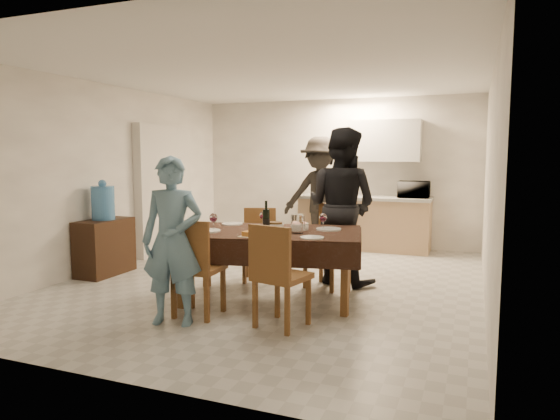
{
  "coord_description": "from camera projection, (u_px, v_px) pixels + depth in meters",
  "views": [
    {
      "loc": [
        2.36,
        -5.75,
        1.62
      ],
      "look_at": [
        0.22,
        -0.3,
        0.97
      ],
      "focal_mm": 32.0,
      "sensor_mm": 36.0,
      "label": 1
    }
  ],
  "objects": [
    {
      "name": "chair_near_left",
      "position": [
        193.0,
        258.0,
        4.9
      ],
      "size": [
        0.47,
        0.47,
        0.53
      ],
      "rotation": [
        0.0,
        0.0,
        0.04
      ],
      "color": "brown",
      "rests_on": "floor"
    },
    {
      "name": "kitchen_worktop",
      "position": [
        364.0,
        198.0,
        8.52
      ],
      "size": [
        2.24,
        0.64,
        0.05
      ],
      "primitive_type": "cube",
      "color": "#A5A6A1",
      "rests_on": "kitchen_base_cabinet"
    },
    {
      "name": "wall_front",
      "position": [
        107.0,
        201.0,
        3.43
      ],
      "size": [
        5.0,
        0.02,
        2.6
      ],
      "primitive_type": "cube",
      "color": "white",
      "rests_on": "floor"
    },
    {
      "name": "chair_far_left",
      "position": [
        256.0,
        238.0,
        6.3
      ],
      "size": [
        0.53,
        0.54,
        0.5
      ],
      "rotation": [
        0.0,
        0.0,
        3.47
      ],
      "color": "brown",
      "rests_on": "floor"
    },
    {
      "name": "wall_left",
      "position": [
        111.0,
        177.0,
        7.12
      ],
      "size": [
        0.02,
        6.0,
        2.6
      ],
      "primitive_type": "cube",
      "color": "white",
      "rests_on": "floor"
    },
    {
      "name": "water_pitcher",
      "position": [
        297.0,
        224.0,
        5.31
      ],
      "size": [
        0.13,
        0.13,
        0.2
      ],
      "primitive_type": "cylinder",
      "color": "white",
      "rests_on": "dining_table"
    },
    {
      "name": "plate_far_left",
      "position": [
        232.0,
        224.0,
        5.99
      ],
      "size": [
        0.25,
        0.25,
        0.01
      ],
      "primitive_type": "cylinder",
      "color": "silver",
      "rests_on": "dining_table"
    },
    {
      "name": "floor",
      "position": [
        273.0,
        282.0,
        6.35
      ],
      "size": [
        5.0,
        6.0,
        0.02
      ],
      "primitive_type": "cube",
      "color": "#B9B8B3",
      "rests_on": "ground"
    },
    {
      "name": "wall_back",
      "position": [
        335.0,
        172.0,
        8.98
      ],
      "size": [
        5.0,
        0.02,
        2.6
      ],
      "primitive_type": "cube",
      "color": "white",
      "rests_on": "floor"
    },
    {
      "name": "kitchen_base_cabinet",
      "position": [
        364.0,
        224.0,
        8.57
      ],
      "size": [
        2.2,
        0.6,
        0.86
      ],
      "primitive_type": "cube",
      "color": "tan",
      "rests_on": "floor"
    },
    {
      "name": "salad_bowl",
      "position": [
        300.0,
        227.0,
        5.55
      ],
      "size": [
        0.2,
        0.2,
        0.08
      ],
      "primitive_type": "cylinder",
      "color": "silver",
      "rests_on": "dining_table"
    },
    {
      "name": "wine_glass_a",
      "position": [
        213.0,
        222.0,
        5.46
      ],
      "size": [
        0.09,
        0.09,
        0.2
      ],
      "primitive_type": null,
      "color": "white",
      "rests_on": "dining_table"
    },
    {
      "name": "water_jug",
      "position": [
        103.0,
        203.0,
        6.68
      ],
      "size": [
        0.3,
        0.3,
        0.45
      ],
      "primitive_type": "cylinder",
      "color": "#498DD4",
      "rests_on": "console"
    },
    {
      "name": "mushroom_dish",
      "position": [
        274.0,
        225.0,
        5.77
      ],
      "size": [
        0.22,
        0.22,
        0.04
      ],
      "primitive_type": "cylinder",
      "color": "silver",
      "rests_on": "dining_table"
    },
    {
      "name": "plate_near_right",
      "position": [
        312.0,
        238.0,
        5.0
      ],
      "size": [
        0.24,
        0.24,
        0.01
      ],
      "primitive_type": "cylinder",
      "color": "silver",
      "rests_on": "dining_table"
    },
    {
      "name": "person_near",
      "position": [
        172.0,
        241.0,
        4.72
      ],
      "size": [
        0.67,
        0.52,
        1.61
      ],
      "primitive_type": "imported",
      "rotation": [
        0.0,
        0.0,
        0.26
      ],
      "color": "#5D87A4",
      "rests_on": "floor"
    },
    {
      "name": "plate_far_right",
      "position": [
        329.0,
        229.0,
        5.56
      ],
      "size": [
        0.28,
        0.28,
        0.02
      ],
      "primitive_type": "cylinder",
      "color": "silver",
      "rests_on": "dining_table"
    },
    {
      "name": "upper_cabinet",
      "position": [
        385.0,
        141.0,
        8.43
      ],
      "size": [
        1.2,
        0.34,
        0.7
      ],
      "primitive_type": "cube",
      "color": "silver",
      "rests_on": "wall_back"
    },
    {
      "name": "savoury_tart",
      "position": [
        263.0,
        234.0,
        5.11
      ],
      "size": [
        0.47,
        0.37,
        0.05
      ],
      "primitive_type": "cube",
      "rotation": [
        0.0,
        0.0,
        -0.13
      ],
      "color": "#C27D39",
      "rests_on": "dining_table"
    },
    {
      "name": "dining_table",
      "position": [
        269.0,
        234.0,
        5.5
      ],
      "size": [
        2.21,
        1.57,
        0.78
      ],
      "rotation": [
        0.0,
        0.0,
        0.21
      ],
      "color": "black",
      "rests_on": "floor"
    },
    {
      "name": "microwave",
      "position": [
        414.0,
        189.0,
        8.2
      ],
      "size": [
        0.5,
        0.34,
        0.27
      ],
      "primitive_type": "imported",
      "rotation": [
        0.0,
        0.0,
        3.14
      ],
      "color": "silver",
      "rests_on": "kitchen_worktop"
    },
    {
      "name": "wine_glass_c",
      "position": [
        263.0,
        219.0,
        5.84
      ],
      "size": [
        0.08,
        0.08,
        0.17
      ],
      "primitive_type": null,
      "color": "white",
      "rests_on": "dining_table"
    },
    {
      "name": "wine_glass_b",
      "position": [
        323.0,
        222.0,
        5.52
      ],
      "size": [
        0.09,
        0.09,
        0.19
      ],
      "primitive_type": null,
      "color": "white",
      "rests_on": "dining_table"
    },
    {
      "name": "chair_far_right",
      "position": [
        324.0,
        239.0,
        5.96
      ],
      "size": [
        0.56,
        0.57,
        0.55
      ],
      "rotation": [
        0.0,
        0.0,
        2.89
      ],
      "color": "brown",
      "rests_on": "floor"
    },
    {
      "name": "person_far",
      "position": [
        341.0,
        206.0,
        6.25
      ],
      "size": [
        1.11,
        0.97,
        1.95
      ],
      "primitive_type": "imported",
      "rotation": [
        0.0,
        0.0,
        2.87
      ],
      "color": "black",
      "rests_on": "floor"
    },
    {
      "name": "console",
      "position": [
        105.0,
        247.0,
        6.74
      ],
      "size": [
        0.4,
        0.81,
        0.75
      ],
      "primitive_type": "cube",
      "color": "black",
      "rests_on": "floor"
    },
    {
      "name": "chair_near_right",
      "position": [
        278.0,
        266.0,
        4.57
      ],
      "size": [
        0.54,
        0.54,
        0.53
      ],
      "rotation": [
        0.0,
        0.0,
        -0.23
      ],
      "color": "brown",
      "rests_on": "floor"
    },
    {
      "name": "wine_bottle",
      "position": [
        266.0,
        215.0,
        5.54
      ],
      "size": [
        0.08,
        0.08,
        0.33
      ],
      "primitive_type": null,
      "color": "black",
      "rests_on": "dining_table"
    },
    {
      "name": "wall_right",
      "position": [
        490.0,
        185.0,
        5.3
      ],
      "size": [
        0.02,
        6.0,
        2.6
      ],
      "primitive_type": "cube",
      "color": "white",
      "rests_on": "floor"
    },
    {
      "name": "plate_near_left",
      "position": [
        207.0,
        231.0,
        5.44
      ],
      "size": [
        0.29,
        0.29,
        0.02
      ],
      "primitive_type": "cylinder",
      "color": "silver",
      "rests_on": "dining_table"
    },
    {
      "name": "stub_partition",
      "position": [
        164.0,
        189.0,
        8.22
      ],
      "size": [
        0.15,
        1.4,
        2.1
      ],
      "primitive_type": "cube",
      "color": "beige",
      "rests_on": "floor"
    },
    {
      "name": "ceiling",
      "position": [
        272.0,
        73.0,
        6.06
      ],
      "size": [
        5.0,
        6.0,
        0.02
      ],
      "primitive_type": "cube",
      "color": "white",
      "rests_on": "wall_back"
    },
    {
      "name": "person_kitchen",
      "position": [
        320.0,
        194.0,
        8.33
      ],
      "size": [
        1.24,
        0.71,
        1.91
      ],
      "primitive_type": "imported",
      "color": "black",
      "rests_on": "floor"
    }
  ]
}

